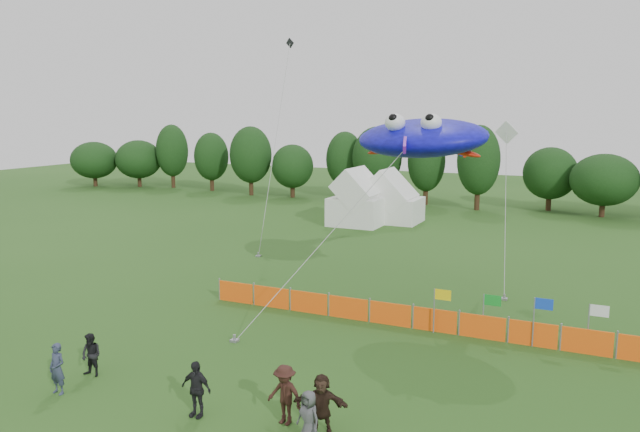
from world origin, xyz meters
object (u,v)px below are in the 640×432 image
at_px(barrier_fence, 412,317).
at_px(stingray_kite, 425,138).
at_px(tent_left, 358,202).
at_px(spectator_b, 91,355).
at_px(tent_right, 392,202).
at_px(spectator_d, 196,389).
at_px(spectator_a, 57,369).
at_px(spectator_c, 285,395).
at_px(spectator_f, 322,403).
at_px(spectator_e, 309,417).

height_order(barrier_fence, stingray_kite, stingray_kite).
relative_size(tent_left, spectator_b, 2.76).
relative_size(tent_right, spectator_d, 2.73).
relative_size(barrier_fence, spectator_d, 11.18).
distance_m(spectator_a, spectator_c, 7.94).
relative_size(tent_left, tent_right, 0.89).
bearing_deg(spectator_a, barrier_fence, 54.57).
bearing_deg(stingray_kite, spectator_a, -120.99).
height_order(spectator_c, spectator_f, spectator_c).
bearing_deg(tent_right, spectator_f, -74.83).
bearing_deg(tent_right, tent_left, -130.68).
distance_m(tent_left, barrier_fence, 25.45).
bearing_deg(spectator_e, tent_left, 126.64).
bearing_deg(spectator_a, spectator_c, 13.00).
relative_size(spectator_c, spectator_e, 1.18).
distance_m(spectator_d, stingray_kite, 15.54).
relative_size(tent_left, spectator_d, 2.42).
bearing_deg(spectator_e, spectator_c, 165.32).
distance_m(barrier_fence, stingray_kite, 8.15).
relative_size(barrier_fence, spectator_c, 10.75).
bearing_deg(spectator_a, tent_left, 97.36).
distance_m(tent_right, spectator_e, 36.91).
distance_m(tent_right, stingray_kite, 24.85).
relative_size(tent_right, spectator_e, 3.11).
bearing_deg(spectator_d, tent_right, 99.02).
xyz_separation_m(tent_right, spectator_e, (9.42, -35.67, -0.95)).
distance_m(spectator_f, stingray_kite, 14.52).
bearing_deg(barrier_fence, stingray_kite, 98.65).
bearing_deg(spectator_e, tent_right, 122.23).
xyz_separation_m(spectator_c, spectator_e, (1.15, -0.72, -0.14)).
xyz_separation_m(spectator_b, spectator_c, (7.85, -0.15, 0.15)).
distance_m(spectator_b, spectator_f, 9.04).
relative_size(tent_left, barrier_fence, 0.22).
xyz_separation_m(spectator_a, spectator_e, (8.97, 0.66, -0.09)).
height_order(tent_left, spectator_c, tent_left).
relative_size(spectator_c, spectator_d, 1.04).
xyz_separation_m(barrier_fence, spectator_d, (-3.73, -10.50, 0.39)).
bearing_deg(spectator_c, tent_left, 116.02).
relative_size(tent_right, barrier_fence, 0.24).
relative_size(spectator_f, stingray_kite, 0.11).
height_order(spectator_b, spectator_c, spectator_c).
xyz_separation_m(spectator_a, spectator_d, (5.12, 0.66, 0.02)).
distance_m(tent_left, spectator_b, 32.44).
relative_size(spectator_a, spectator_f, 0.99).
bearing_deg(tent_right, spectator_a, -89.29).
height_order(tent_left, spectator_e, tent_left).
xyz_separation_m(spectator_b, spectator_d, (5.15, -0.87, 0.11)).
xyz_separation_m(spectator_b, stingray_kite, (8.44, 12.48, 7.34)).
height_order(spectator_b, stingray_kite, stingray_kite).
bearing_deg(spectator_f, barrier_fence, 79.37).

